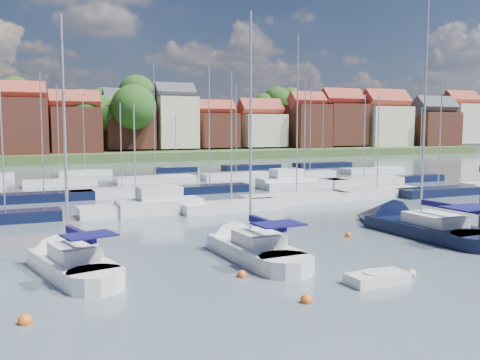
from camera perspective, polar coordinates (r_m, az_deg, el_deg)
name	(u,v)px	position (r m, az deg, el deg)	size (l,w,h in m)	color
ground	(157,186)	(65.71, -8.82, -0.63)	(260.00, 260.00, 0.00)	#4A5C65
sailboat_left	(65,262)	(28.94, -18.17, -8.33)	(4.71, 10.35, 13.69)	silver
sailboat_centre	(244,247)	(30.80, 0.48, -7.20)	(3.22, 10.80, 14.59)	silver
sailboat_navy	(407,226)	(39.20, 17.37, -4.66)	(4.02, 13.63, 18.63)	black
tender	(377,278)	(25.98, 14.43, -10.11)	(2.93, 1.37, 0.63)	silver
buoy_a	(25,324)	(21.92, -21.95, -14.04)	(0.53, 0.53, 0.53)	#D85914
buoy_b	(306,303)	(22.84, 7.10, -12.85)	(0.51, 0.51, 0.51)	#D85914
buoy_c	(242,277)	(26.26, 0.18, -10.30)	(0.47, 0.47, 0.47)	#D85914
buoy_d	(412,276)	(27.78, 17.86, -9.69)	(0.41, 0.41, 0.41)	beige
buoy_e	(348,237)	(36.15, 11.48, -5.94)	(0.43, 0.43, 0.43)	#D85914
marina_field	(185,186)	(61.59, -5.91, -0.62)	(79.62, 41.41, 15.93)	silver
far_shore_town	(76,135)	(156.88, -17.11, 4.57)	(212.46, 90.00, 22.27)	#3E5128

